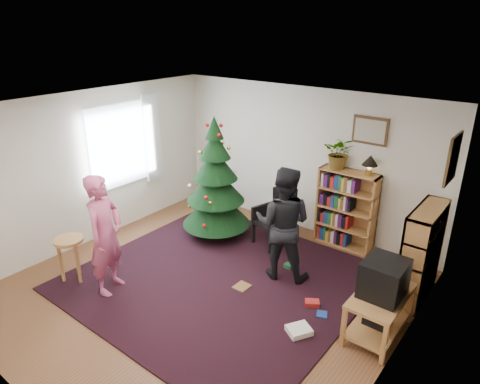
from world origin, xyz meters
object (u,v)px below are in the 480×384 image
Objects in this scene: christmas_tree at (216,188)px; stool at (70,248)px; picture_back at (370,131)px; bookshelf_right at (421,253)px; armchair at (276,216)px; tv_stand at (379,310)px; person_by_chair at (283,224)px; crt_tv at (384,278)px; potted_plant at (340,153)px; person_standing at (105,235)px; table_lamp at (370,162)px; picture_right at (453,159)px; bookshelf_back at (346,208)px.

christmas_tree is 2.45m from stool.
picture_back is 1.94m from bookshelf_right.
christmas_tree is 2.31× the size of armchair.
person_by_chair is (-1.58, 0.35, 0.51)m from tv_stand.
christmas_tree reaches higher than crt_tv.
tv_stand is (1.07, -1.88, -1.62)m from picture_back.
person_standing is at bearing -119.63° from potted_plant.
bookshelf_right is 1.06m from crt_tv.
bookshelf_right is 1.93× the size of stool.
table_lamp is at bearing 118.96° from tv_stand.
picture_right is 1.30m from bookshelf_right.
person_standing is at bearing -95.85° from armchair.
bookshelf_right is 1.95m from potted_plant.
christmas_tree is 2.13m from person_standing.
potted_plant is (1.70, 1.02, 0.69)m from christmas_tree.
tv_stand is (1.27, -1.75, -0.34)m from bookshelf_back.
bookshelf_right is at bearing -35.08° from picture_back.
picture_back is 2.46m from crt_tv.
bookshelf_right is 4.17m from person_standing.
potted_plant reaches higher than table_lamp.
table_lamp is (0.62, 1.40, 0.68)m from person_by_chair.
bookshelf_back is at bearing -145.43° from picture_back.
person_by_chair reaches higher than tv_stand.
picture_back is 0.82× the size of stool.
picture_right is at bearing 77.42° from crt_tv.
crt_tv is at bearing -50.03° from potted_plant.
person_by_chair reaches higher than bookshelf_back.
armchair is at bearing -139.16° from potted_plant.
armchair is at bearing -70.63° from person_by_chair.
potted_plant is (-1.59, 0.70, 0.90)m from bookshelf_right.
bookshelf_back is 4.04× the size of table_lamp.
armchair is 0.54× the size of person_standing.
christmas_tree reaches higher than armchair.
bookshelf_back is at bearing 125.95° from tv_stand.
person_by_chair is (0.62, -0.76, 0.35)m from armchair.
person_by_chair is at bearing -113.83° from table_lamp.
christmas_tree is 1.61× the size of bookshelf_back.
stool is at bearing -125.67° from potted_plant.
bookshelf_back is 1.15m from armchair.
table_lamp is (-0.96, 1.75, 0.75)m from crt_tv.
table_lamp reaches higher than stool.
person_standing reaches higher than person_by_chair.
person_by_chair is (-1.84, -0.81, -1.11)m from picture_right.
table_lamp is at bearing 154.21° from picture_right.
table_lamp is (1.24, 0.64, 1.03)m from armchair.
picture_right is at bearing -28.69° from picture_back.
picture_right reaches higher than crt_tv.
potted_plant is (2.40, 3.34, 1.04)m from stool.
crt_tv is (-0.00, 0.00, 0.44)m from tv_stand.
person_standing is 3.23× the size of potted_plant.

